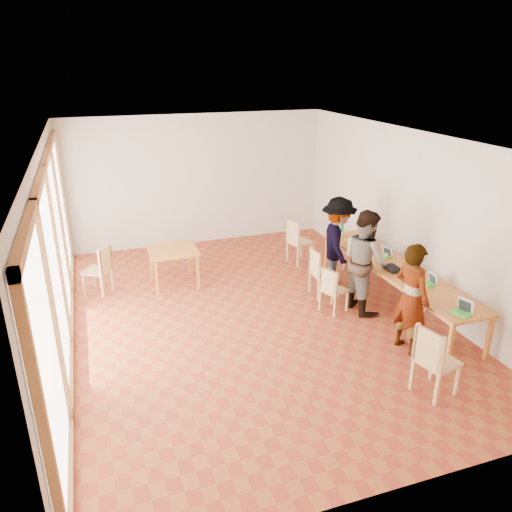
% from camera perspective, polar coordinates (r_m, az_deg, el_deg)
% --- Properties ---
extents(ground, '(8.00, 8.00, 0.00)m').
position_cam_1_polar(ground, '(8.64, -0.47, -6.87)').
color(ground, '#954824').
rests_on(ground, ground).
extents(wall_back, '(6.00, 0.10, 3.00)m').
position_cam_1_polar(wall_back, '(11.76, -6.72, 8.59)').
color(wall_back, beige).
rests_on(wall_back, ground).
extents(wall_front, '(6.00, 0.10, 3.00)m').
position_cam_1_polar(wall_front, '(4.78, 15.14, -12.47)').
color(wall_front, beige).
rests_on(wall_front, ground).
extents(wall_right, '(0.10, 8.00, 3.00)m').
position_cam_1_polar(wall_right, '(9.37, 17.24, 4.39)').
color(wall_right, beige).
rests_on(wall_right, ground).
extents(window_wall, '(0.10, 8.00, 3.00)m').
position_cam_1_polar(window_wall, '(7.69, -21.93, 0.08)').
color(window_wall, white).
rests_on(window_wall, ground).
extents(ceiling, '(6.00, 8.00, 0.04)m').
position_cam_1_polar(ceiling, '(7.67, -0.54, 13.38)').
color(ceiling, white).
rests_on(ceiling, wall_back).
extents(communal_table, '(0.80, 4.00, 0.75)m').
position_cam_1_polar(communal_table, '(9.03, 15.62, -1.45)').
color(communal_table, '#C4772B').
rests_on(communal_table, ground).
extents(side_table, '(0.90, 0.90, 0.75)m').
position_cam_1_polar(side_table, '(9.66, -9.48, 0.39)').
color(side_table, '#C4772B').
rests_on(side_table, ground).
extents(chair_near, '(0.56, 0.56, 0.53)m').
position_cam_1_polar(chair_near, '(6.85, 19.56, -10.60)').
color(chair_near, tan).
rests_on(chair_near, ground).
extents(chair_mid, '(0.50, 0.50, 0.44)m').
position_cam_1_polar(chair_mid, '(8.64, 8.61, -3.38)').
color(chair_mid, tan).
rests_on(chair_mid, ground).
extents(chair_far, '(0.43, 0.43, 0.49)m').
position_cam_1_polar(chair_far, '(9.17, 7.26, -1.38)').
color(chair_far, tan).
rests_on(chair_far, ground).
extents(chair_empty, '(0.54, 0.54, 0.51)m').
position_cam_1_polar(chair_empty, '(10.66, 4.67, 2.17)').
color(chair_empty, tan).
rests_on(chair_empty, ground).
extents(chair_spare, '(0.60, 0.60, 0.50)m').
position_cam_1_polar(chair_spare, '(9.66, -17.28, -0.96)').
color(chair_spare, tan).
rests_on(chair_spare, ground).
extents(person_near, '(0.52, 0.69, 1.70)m').
position_cam_1_polar(person_near, '(7.68, 17.32, -4.64)').
color(person_near, gray).
rests_on(person_near, ground).
extents(person_mid, '(0.72, 0.90, 1.80)m').
position_cam_1_polar(person_mid, '(8.73, 12.33, -0.54)').
color(person_mid, gray).
rests_on(person_mid, ground).
extents(person_far, '(0.95, 1.28, 1.77)m').
position_cam_1_polar(person_far, '(9.53, 9.30, 1.47)').
color(person_far, gray).
rests_on(person_far, ground).
extents(laptop_near, '(0.30, 0.31, 0.22)m').
position_cam_1_polar(laptop_near, '(7.69, 22.59, -5.66)').
color(laptop_near, green).
rests_on(laptop_near, communal_table).
extents(laptop_mid, '(0.19, 0.23, 0.19)m').
position_cam_1_polar(laptop_mid, '(8.48, 19.31, -2.71)').
color(laptop_mid, green).
rests_on(laptop_mid, communal_table).
extents(laptop_far, '(0.24, 0.25, 0.18)m').
position_cam_1_polar(laptop_far, '(9.42, 14.64, 0.25)').
color(laptop_far, green).
rests_on(laptop_far, communal_table).
extents(yellow_mug, '(0.16, 0.16, 0.11)m').
position_cam_1_polar(yellow_mug, '(10.01, 10.42, 1.88)').
color(yellow_mug, gold).
rests_on(yellow_mug, communal_table).
extents(green_bottle, '(0.07, 0.07, 0.28)m').
position_cam_1_polar(green_bottle, '(10.33, 9.78, 3.07)').
color(green_bottle, '#1D7938').
rests_on(green_bottle, communal_table).
extents(clear_glass, '(0.07, 0.07, 0.09)m').
position_cam_1_polar(clear_glass, '(10.33, 9.69, 2.52)').
color(clear_glass, silver).
rests_on(clear_glass, communal_table).
extents(condiment_cup, '(0.08, 0.08, 0.06)m').
position_cam_1_polar(condiment_cup, '(9.41, 14.66, 0.08)').
color(condiment_cup, white).
rests_on(condiment_cup, communal_table).
extents(pink_phone, '(0.05, 0.10, 0.01)m').
position_cam_1_polar(pink_phone, '(8.21, 22.42, -4.31)').
color(pink_phone, '#CC4A8B').
rests_on(pink_phone, communal_table).
extents(black_pouch, '(0.16, 0.26, 0.09)m').
position_cam_1_polar(black_pouch, '(8.80, 15.35, -1.38)').
color(black_pouch, black).
rests_on(black_pouch, communal_table).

